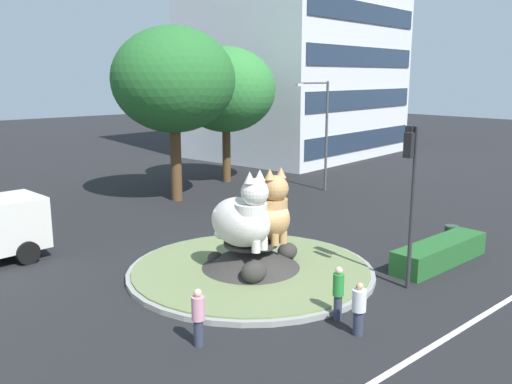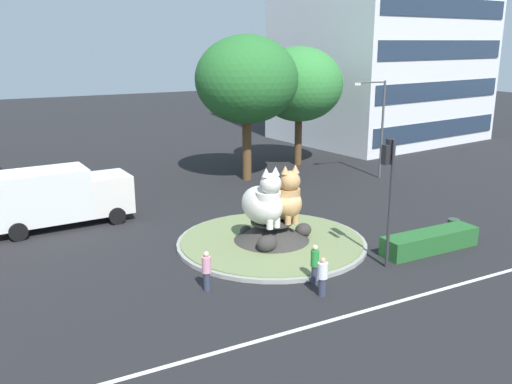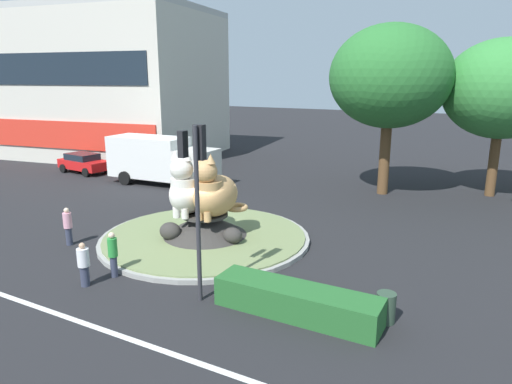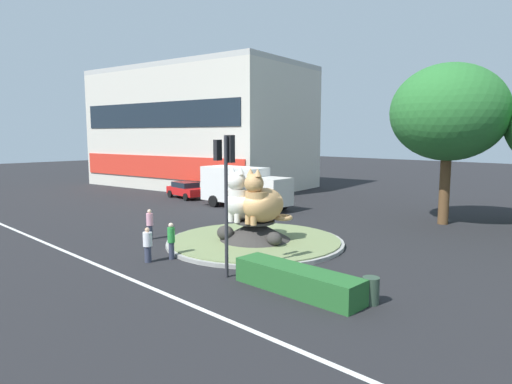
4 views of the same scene
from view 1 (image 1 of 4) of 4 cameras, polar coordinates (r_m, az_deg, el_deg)
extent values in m
plane|color=black|center=(20.38, -0.54, -8.45)|extent=(160.00, 160.00, 0.00)
cube|color=silver|center=(16.05, 18.06, -14.97)|extent=(112.00, 0.20, 0.01)
cylinder|color=gray|center=(20.35, -0.54, -8.21)|extent=(9.04, 9.04, 0.18)
cylinder|color=#707F51|center=(20.31, -0.54, -7.89)|extent=(8.68, 8.68, 0.06)
cone|color=#33302D|center=(20.14, -0.55, -6.51)|extent=(3.61, 3.61, 0.97)
cylinder|color=#33302D|center=(20.01, -0.55, -5.35)|extent=(1.99, 1.99, 0.12)
ellipsoid|color=#33302D|center=(21.00, 3.29, -6.19)|extent=(0.83, 0.69, 0.66)
ellipsoid|color=#33302D|center=(20.54, -4.32, -6.88)|extent=(0.61, 0.45, 0.49)
ellipsoid|color=#33302D|center=(18.74, -0.19, -8.30)|extent=(0.94, 0.80, 0.75)
ellipsoid|color=silver|center=(19.25, -1.63, -3.15)|extent=(1.86, 2.61, 1.76)
cylinder|color=silver|center=(18.89, -0.53, -2.82)|extent=(1.29, 1.29, 1.10)
sphere|color=silver|center=(18.56, -0.13, -0.04)|extent=(0.97, 0.97, 0.97)
torus|color=silver|center=(20.36, -2.97, -4.36)|extent=(1.06, 1.06, 0.22)
cone|color=silver|center=(18.65, 0.40, 1.77)|extent=(0.45, 0.45, 0.40)
cone|color=silver|center=(18.25, -0.66, 1.54)|extent=(0.45, 0.45, 0.40)
cylinder|color=silver|center=(19.04, 0.77, -5.39)|extent=(0.31, 0.31, 0.44)
cylinder|color=silver|center=(18.74, 0.00, -5.67)|extent=(0.31, 0.31, 0.44)
ellipsoid|color=tan|center=(20.13, 0.80, -2.51)|extent=(1.64, 2.46, 1.73)
cylinder|color=tan|center=(19.73, 1.68, -2.23)|extent=(1.18, 1.18, 1.08)
sphere|color=tan|center=(19.39, 2.03, 0.37)|extent=(0.95, 0.95, 0.95)
torus|color=tan|center=(21.28, -0.07, -3.63)|extent=(1.17, 1.17, 0.22)
cone|color=tan|center=(19.46, 2.62, 2.06)|extent=(0.41, 0.41, 0.39)
cone|color=tan|center=(19.12, 1.45, 1.89)|extent=(0.41, 0.41, 0.39)
cylinder|color=tan|center=(19.80, 2.83, -4.72)|extent=(0.30, 0.30, 0.43)
cylinder|color=tan|center=(19.55, 1.97, -4.93)|extent=(0.30, 0.30, 0.43)
cylinder|color=#2D2D33|center=(18.89, 15.96, -1.78)|extent=(0.14, 0.14, 5.54)
cube|color=black|center=(18.61, 15.77, 5.07)|extent=(0.33, 0.25, 1.05)
sphere|color=#360606|center=(18.62, 15.61, 6.05)|extent=(0.18, 0.18, 0.18)
sphere|color=orange|center=(18.65, 15.56, 5.09)|extent=(0.18, 0.18, 0.18)
sphere|color=black|center=(18.69, 15.51, 4.13)|extent=(0.18, 0.18, 0.18)
cube|color=black|center=(18.12, 15.64, 4.73)|extent=(0.21, 0.29, 0.80)
cube|color=silver|center=(51.33, 4.24, 17.59)|extent=(19.25, 16.14, 24.27)
cube|color=#233347|center=(47.55, 10.91, 5.29)|extent=(16.40, 2.25, 1.58)
cube|color=#233347|center=(47.28, 11.08, 9.47)|extent=(16.40, 2.25, 1.58)
cube|color=#233347|center=(47.27, 11.25, 13.67)|extent=(16.40, 2.25, 1.58)
cube|color=#233347|center=(47.51, 11.43, 17.85)|extent=(16.40, 2.25, 1.58)
cube|color=#235B28|center=(22.35, 18.61, -6.01)|extent=(5.03, 1.20, 0.90)
cylinder|color=brown|center=(37.34, -3.09, 3.79)|extent=(0.56, 0.56, 3.58)
ellipsoid|color=#337F38|center=(36.97, -3.17, 10.61)|extent=(6.62, 6.62, 5.63)
cylinder|color=brown|center=(31.92, -8.33, 2.78)|extent=(0.63, 0.63, 4.14)
ellipsoid|color=#286B2D|center=(31.52, -8.60, 11.50)|extent=(6.93, 6.93, 5.89)
cylinder|color=#4C4C51|center=(34.43, 7.35, 5.71)|extent=(0.16, 0.16, 6.80)
cylinder|color=#4C4C51|center=(33.61, 6.05, 11.24)|extent=(2.06, 0.54, 0.10)
cube|color=silver|center=(33.02, 4.54, 11.08)|extent=(0.50, 0.24, 0.16)
cylinder|color=#33384C|center=(15.21, -6.00, -14.39)|extent=(0.27, 0.27, 0.75)
cylinder|color=pink|center=(14.91, -6.06, -11.96)|extent=(0.35, 0.35, 0.66)
sphere|color=beige|center=(14.74, -6.10, -10.41)|extent=(0.22, 0.22, 0.22)
cylinder|color=#33384C|center=(16.77, 8.51, -11.82)|extent=(0.25, 0.25, 0.77)
cylinder|color=#288C38|center=(16.49, 8.59, -9.53)|extent=(0.33, 0.33, 0.67)
sphere|color=beige|center=(16.33, 8.64, -8.08)|extent=(0.22, 0.22, 0.22)
cylinder|color=#33384C|center=(15.98, 10.61, -13.26)|extent=(0.30, 0.30, 0.72)
cylinder|color=silver|center=(15.71, 10.71, -11.04)|extent=(0.40, 0.40, 0.62)
sphere|color=tan|center=(15.55, 10.77, -9.63)|extent=(0.21, 0.21, 0.21)
cube|color=silver|center=(23.72, -24.18, -2.88)|extent=(2.36, 2.50, 2.02)
cylinder|color=black|center=(25.09, -24.82, -4.56)|extent=(0.92, 0.35, 0.90)
cylinder|color=black|center=(22.95, -22.69, -5.86)|extent=(0.92, 0.35, 0.90)
cylinder|color=#2D4233|center=(24.79, 19.64, -4.32)|extent=(0.56, 0.56, 0.90)
camera|label=2|loc=(7.60, 137.29, 8.73)|focal=38.76mm
camera|label=3|loc=(23.62, 51.73, 7.01)|focal=32.35mm
camera|label=4|loc=(28.54, 51.77, 4.31)|focal=31.62mm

